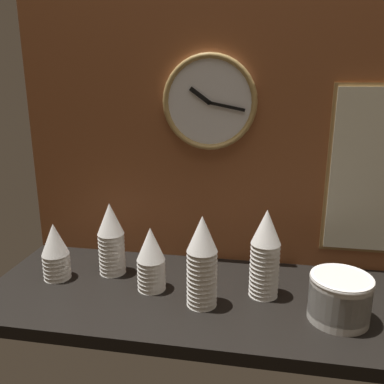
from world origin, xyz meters
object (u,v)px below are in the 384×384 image
(wall_clock, at_px, (209,102))
(cup_stack_far_left, at_px, (55,251))
(cup_stack_center_left, at_px, (151,259))
(bowl_stack_right, at_px, (340,297))
(cup_stack_center_right, at_px, (265,253))
(menu_board, at_px, (383,172))
(cup_stack_left, at_px, (111,239))
(cup_stack_center, at_px, (202,261))

(wall_clock, bearing_deg, cup_stack_far_left, -154.65)
(cup_stack_center_left, distance_m, bowl_stack_right, 0.57)
(cup_stack_center_right, bearing_deg, menu_board, 31.84)
(bowl_stack_right, relative_size, menu_board, 0.30)
(cup_stack_far_left, xyz_separation_m, menu_board, (1.06, 0.24, 0.26))
(cup_stack_far_left, relative_size, cup_stack_left, 0.77)
(cup_stack_far_left, xyz_separation_m, bowl_stack_right, (0.90, -0.09, -0.03))
(cup_stack_center_right, xyz_separation_m, wall_clock, (-0.21, 0.22, 0.43))
(cup_stack_center_right, relative_size, cup_stack_far_left, 1.44)
(menu_board, bearing_deg, wall_clock, -179.11)
(cup_stack_center_left, relative_size, cup_stack_far_left, 1.07)
(cup_stack_center_left, height_order, bowl_stack_right, cup_stack_center_left)
(cup_stack_far_left, distance_m, bowl_stack_right, 0.90)
(cup_stack_center, bearing_deg, cup_stack_left, 156.00)
(wall_clock, bearing_deg, cup_stack_center_left, -121.22)
(cup_stack_center_right, relative_size, menu_board, 0.49)
(bowl_stack_right, relative_size, wall_clock, 0.53)
(cup_stack_center, relative_size, cup_stack_far_left, 1.44)
(bowl_stack_right, bearing_deg, menu_board, 63.79)
(menu_board, bearing_deg, cup_stack_far_left, -167.34)
(cup_stack_center_right, height_order, cup_stack_center_left, cup_stack_center_right)
(cup_stack_center_right, distance_m, cup_stack_left, 0.52)
(cup_stack_center_left, xyz_separation_m, wall_clock, (0.15, 0.24, 0.47))
(cup_stack_far_left, relative_size, wall_clock, 0.61)
(cup_stack_far_left, height_order, menu_board, menu_board)
(cup_stack_center, height_order, cup_stack_far_left, cup_stack_center)
(cup_stack_center, xyz_separation_m, cup_stack_center_left, (-0.17, 0.06, -0.04))
(cup_stack_center, distance_m, cup_stack_center_right, 0.20)
(cup_stack_far_left, bearing_deg, cup_stack_center, -8.94)
(cup_stack_center, relative_size, cup_stack_center_right, 1.00)
(cup_stack_center_left, bearing_deg, cup_stack_left, 152.46)
(bowl_stack_right, bearing_deg, cup_stack_far_left, 174.35)
(cup_stack_center, distance_m, cup_stack_left, 0.37)
(cup_stack_center, relative_size, bowl_stack_right, 1.64)
(menu_board, bearing_deg, cup_stack_center_left, -160.72)
(cup_stack_center_right, bearing_deg, cup_stack_center, -154.03)
(cup_stack_center, relative_size, cup_stack_left, 1.11)
(cup_stack_center, xyz_separation_m, menu_board, (0.55, 0.32, 0.21))
(cup_stack_center, bearing_deg, bowl_stack_right, -1.31)
(cup_stack_left, distance_m, menu_board, 0.93)
(cup_stack_center, xyz_separation_m, wall_clock, (-0.02, 0.31, 0.43))
(bowl_stack_right, bearing_deg, cup_stack_center_right, 155.00)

